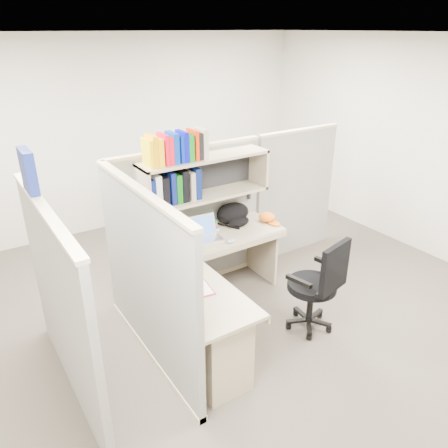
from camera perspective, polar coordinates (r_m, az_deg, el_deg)
ground at (r=4.56m, az=1.34°, el=-12.74°), size 6.00×6.00×0.00m
room_shell at (r=3.81m, az=1.58°, el=7.11°), size 6.00×6.00×6.00m
cubicle at (r=4.26m, az=-6.09°, el=-1.40°), size 3.79×1.84×1.95m
desk at (r=3.92m, az=-1.21°, el=-11.69°), size 1.74×1.75×0.73m
laptop at (r=4.49m, az=-2.46°, el=-0.70°), size 0.36×0.36×0.24m
backpack at (r=4.85m, az=1.50°, el=1.26°), size 0.44×0.37×0.23m
orange_cap at (r=4.97m, az=5.63°, el=0.91°), size 0.22×0.25×0.10m
snack_canister at (r=3.85m, az=-4.77°, el=-6.51°), size 0.10×0.10×0.10m
tissue_box at (r=3.38m, az=-5.01°, el=-10.20°), size 0.14×0.14×0.21m
mouse at (r=4.47m, az=0.94°, el=-2.22°), size 0.11×0.08×0.04m
paper_cup at (r=4.71m, az=-4.05°, el=-0.44°), size 0.07×0.07×0.09m
book_stack at (r=4.78m, az=-2.02°, el=0.04°), size 0.18×0.23×0.10m
loose_paper at (r=3.73m, az=-3.36°, el=-8.39°), size 0.22×0.27×0.00m
task_chair at (r=4.36m, az=11.75°, el=-9.54°), size 0.56×0.52×1.00m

